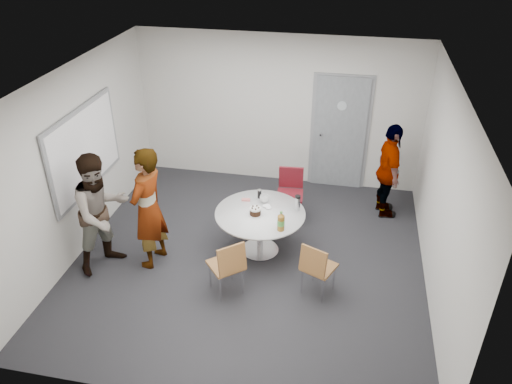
% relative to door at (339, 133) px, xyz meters
% --- Properties ---
extents(floor, '(5.00, 5.00, 0.00)m').
position_rel_door_xyz_m(floor, '(-1.10, -2.48, -1.03)').
color(floor, '#232327').
rests_on(floor, ground).
extents(ceiling, '(5.00, 5.00, 0.00)m').
position_rel_door_xyz_m(ceiling, '(-1.10, -2.48, 1.67)').
color(ceiling, silver).
rests_on(ceiling, wall_back).
extents(wall_back, '(5.00, 0.00, 5.00)m').
position_rel_door_xyz_m(wall_back, '(-1.10, 0.02, 0.32)').
color(wall_back, beige).
rests_on(wall_back, floor).
extents(wall_left, '(0.00, 5.00, 5.00)m').
position_rel_door_xyz_m(wall_left, '(-3.60, -2.48, 0.32)').
color(wall_left, beige).
rests_on(wall_left, floor).
extents(wall_right, '(0.00, 5.00, 5.00)m').
position_rel_door_xyz_m(wall_right, '(1.40, -2.48, 0.32)').
color(wall_right, beige).
rests_on(wall_right, floor).
extents(wall_front, '(5.00, 0.00, 5.00)m').
position_rel_door_xyz_m(wall_front, '(-1.10, -4.98, 0.32)').
color(wall_front, beige).
rests_on(wall_front, floor).
extents(door, '(1.02, 0.17, 2.12)m').
position_rel_door_xyz_m(door, '(0.00, 0.00, 0.00)').
color(door, slate).
rests_on(door, wall_back).
extents(whiteboard, '(0.04, 1.90, 1.25)m').
position_rel_door_xyz_m(whiteboard, '(-3.56, -2.28, 0.42)').
color(whiteboard, gray).
rests_on(whiteboard, wall_left).
extents(table, '(1.31, 1.31, 0.98)m').
position_rel_door_xyz_m(table, '(-0.96, -2.26, -0.43)').
color(table, silver).
rests_on(table, floor).
extents(chair_near_left, '(0.59, 0.59, 0.85)m').
position_rel_door_xyz_m(chair_near_left, '(-1.20, -3.28, -0.51)').
color(chair_near_left, brown).
rests_on(chair_near_left, floor).
extents(chair_near_right, '(0.51, 0.54, 0.81)m').
position_rel_door_xyz_m(chair_near_right, '(-0.08, -3.06, -0.54)').
color(chair_near_right, brown).
rests_on(chair_near_right, floor).
extents(chair_far, '(0.44, 0.48, 0.87)m').
position_rel_door_xyz_m(chair_far, '(-0.68, -1.22, -0.50)').
color(chair_far, maroon).
rests_on(chair_far, floor).
extents(person_main, '(0.54, 0.73, 1.81)m').
position_rel_door_xyz_m(person_main, '(-2.45, -2.80, -0.12)').
color(person_main, '#A5C6EA').
rests_on(person_main, floor).
extents(person_left, '(1.01, 1.07, 1.75)m').
position_rel_door_xyz_m(person_left, '(-3.05, -2.99, -0.15)').
color(person_left, white).
rests_on(person_left, floor).
extents(person_right, '(0.56, 1.00, 1.60)m').
position_rel_door_xyz_m(person_right, '(0.85, -0.84, -0.23)').
color(person_right, black).
rests_on(person_right, floor).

